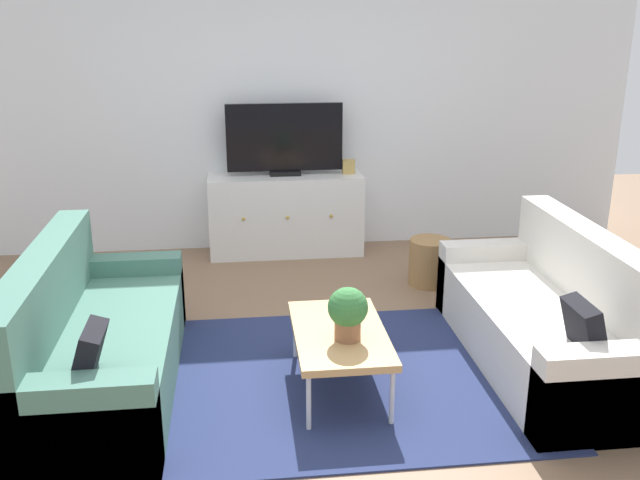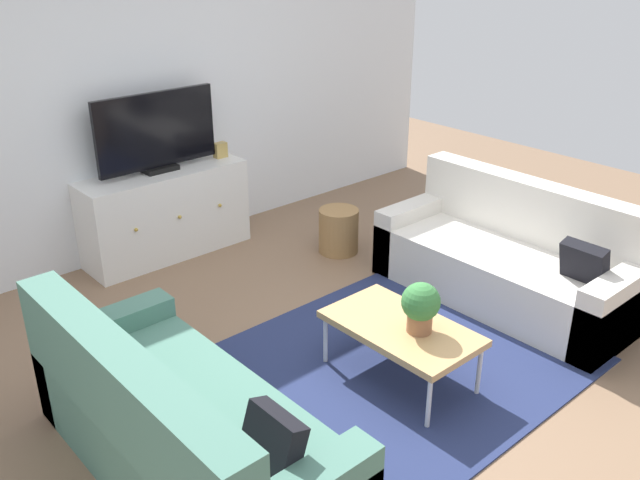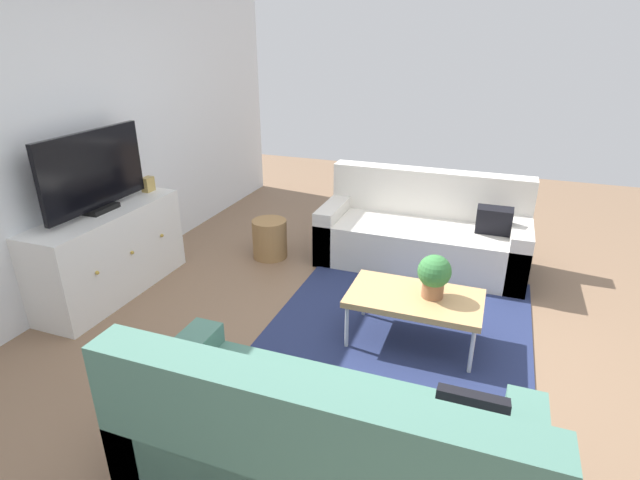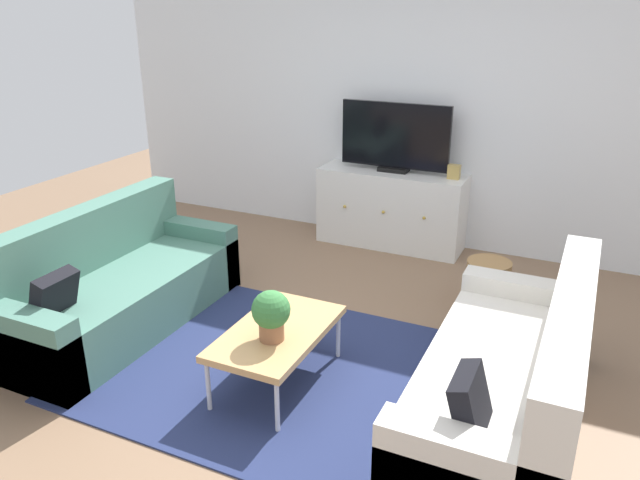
% 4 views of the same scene
% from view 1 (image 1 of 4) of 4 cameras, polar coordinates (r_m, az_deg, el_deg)
% --- Properties ---
extents(ground_plane, '(10.00, 10.00, 0.00)m').
position_cam_1_polar(ground_plane, '(4.58, 0.64, -10.23)').
color(ground_plane, '#84664C').
extents(wall_back, '(6.40, 0.12, 2.70)m').
position_cam_1_polar(wall_back, '(6.62, -2.22, 10.97)').
color(wall_back, white).
rests_on(wall_back, ground_plane).
extents(area_rug, '(2.50, 1.90, 0.01)m').
position_cam_1_polar(area_rug, '(4.45, 0.90, -11.07)').
color(area_rug, navy).
rests_on(area_rug, ground_plane).
extents(couch_left_side, '(0.81, 1.91, 0.86)m').
position_cam_1_polar(couch_left_side, '(4.42, -18.17, -8.19)').
color(couch_left_side, '#4C7A6B').
rests_on(couch_left_side, ground_plane).
extents(couch_right_side, '(0.81, 1.91, 0.86)m').
position_cam_1_polar(couch_right_side, '(4.75, 18.40, -6.32)').
color(couch_right_side, silver).
rests_on(couch_right_side, ground_plane).
extents(coffee_table, '(0.54, 0.93, 0.38)m').
position_cam_1_polar(coffee_table, '(4.19, 1.59, -7.70)').
color(coffee_table, tan).
rests_on(coffee_table, ground_plane).
extents(potted_plant, '(0.23, 0.23, 0.31)m').
position_cam_1_polar(potted_plant, '(4.00, 2.26, -5.76)').
color(potted_plant, '#936042').
rests_on(potted_plant, coffee_table).
extents(tv_console, '(1.40, 0.47, 0.74)m').
position_cam_1_polar(tv_console, '(6.53, -2.77, 2.08)').
color(tv_console, white).
rests_on(tv_console, ground_plane).
extents(flat_screen_tv, '(1.04, 0.16, 0.64)m').
position_cam_1_polar(flat_screen_tv, '(6.40, -2.88, 8.10)').
color(flat_screen_tv, black).
rests_on(flat_screen_tv, tv_console).
extents(mantel_clock, '(0.11, 0.07, 0.13)m').
position_cam_1_polar(mantel_clock, '(6.49, 2.31, 5.94)').
color(mantel_clock, tan).
rests_on(mantel_clock, tv_console).
extents(wicker_basket, '(0.34, 0.34, 0.38)m').
position_cam_1_polar(wicker_basket, '(5.89, 8.83, -1.76)').
color(wicker_basket, '#9E7547').
rests_on(wicker_basket, ground_plane).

